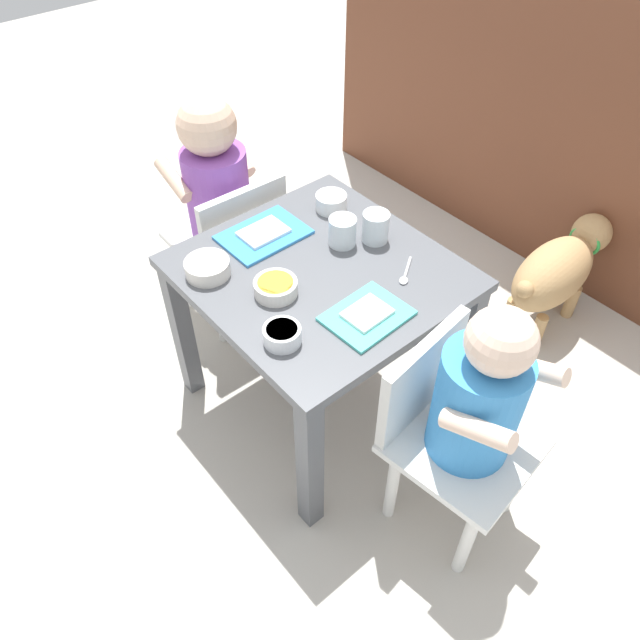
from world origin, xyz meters
TOP-DOWN VIEW (x-y plane):
  - ground_plane at (0.00, 0.00)m, footprint 7.00×7.00m
  - kitchen_cabinet_back at (0.00, 1.15)m, footprint 1.96×0.38m
  - dining_table at (0.00, 0.00)m, footprint 0.59×0.56m
  - seated_child_left at (-0.46, 0.02)m, footprint 0.29×0.29m
  - seated_child_right at (0.45, 0.01)m, footprint 0.31×0.31m
  - dog at (0.21, 0.75)m, footprint 0.19×0.45m
  - food_tray_left at (-0.18, -0.03)m, footprint 0.15×0.21m
  - food_tray_right at (0.18, -0.03)m, footprint 0.14×0.18m
  - water_cup_left at (-0.04, 0.10)m, footprint 0.07×0.07m
  - water_cup_right at (0.00, 0.17)m, footprint 0.06×0.06m
  - veggie_bowl_near at (-0.15, -0.21)m, footprint 0.10×0.10m
  - veggie_bowl_far at (-0.16, 0.18)m, footprint 0.08×0.08m
  - cereal_bowl_right_side at (0.12, -0.20)m, footprint 0.08×0.08m
  - cereal_bowl_left_side at (-0.00, -0.13)m, footprint 0.10×0.10m
  - spoon_by_left_tray at (0.14, 0.14)m, footprint 0.07×0.09m

SIDE VIEW (x-z plane):
  - ground_plane at x=0.00m, z-range 0.00..0.00m
  - dog at x=0.21m, z-range 0.05..0.35m
  - dining_table at x=0.00m, z-range 0.15..0.63m
  - seated_child_right at x=0.45m, z-range 0.08..0.76m
  - seated_child_left at x=-0.46m, z-range 0.09..0.80m
  - kitchen_cabinet_back at x=0.00m, z-range 0.00..0.91m
  - spoon_by_left_tray at x=0.14m, z-range 0.47..0.48m
  - food_tray_left at x=-0.18m, z-range 0.47..0.49m
  - food_tray_right at x=0.18m, z-range 0.47..0.49m
  - cereal_bowl_left_side at x=0.00m, z-range 0.47..0.51m
  - veggie_bowl_near at x=-0.15m, z-range 0.47..0.51m
  - cereal_bowl_right_side at x=0.12m, z-range 0.47..0.51m
  - veggie_bowl_far at x=-0.16m, z-range 0.47..0.52m
  - water_cup_left at x=-0.04m, z-range 0.47..0.54m
  - water_cup_right at x=0.00m, z-range 0.47..0.54m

